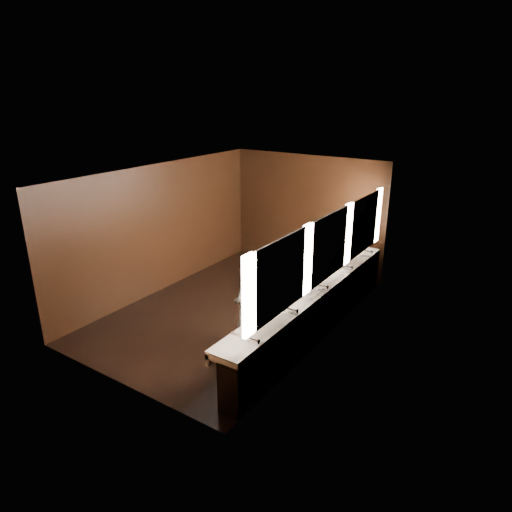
{
  "coord_description": "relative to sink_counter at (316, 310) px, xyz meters",
  "views": [
    {
      "loc": [
        4.99,
        -6.77,
        4.25
      ],
      "look_at": [
        0.49,
        0.0,
        1.27
      ],
      "focal_mm": 32.0,
      "sensor_mm": 36.0,
      "label": 1
    }
  ],
  "objects": [
    {
      "name": "floor",
      "position": [
        -1.79,
        0.0,
        -0.5
      ],
      "size": [
        6.0,
        6.0,
        0.0
      ],
      "primitive_type": "plane",
      "color": "black",
      "rests_on": "ground"
    },
    {
      "name": "wall_left",
      "position": [
        -3.79,
        0.0,
        0.9
      ],
      "size": [
        0.02,
        6.0,
        2.8
      ],
      "primitive_type": "cube",
      "color": "black",
      "rests_on": "floor"
    },
    {
      "name": "ceiling",
      "position": [
        -1.79,
        0.0,
        2.3
      ],
      "size": [
        4.0,
        6.0,
        0.02
      ],
      "primitive_type": "cube",
      "color": "#2D2D2B",
      "rests_on": "wall_back"
    },
    {
      "name": "person",
      "position": [
        -0.71,
        -1.18,
        0.35
      ],
      "size": [
        0.51,
        0.68,
        1.69
      ],
      "primitive_type": "imported",
      "rotation": [
        0.0,
        0.0,
        -1.38
      ],
      "color": "#7FABBE",
      "rests_on": "floor"
    },
    {
      "name": "wall_right",
      "position": [
        0.21,
        0.0,
        0.9
      ],
      "size": [
        0.02,
        6.0,
        2.8
      ],
      "primitive_type": "cube",
      "color": "black",
      "rests_on": "floor"
    },
    {
      "name": "sink_counter",
      "position": [
        0.0,
        0.0,
        0.0
      ],
      "size": [
        0.55,
        5.4,
        1.01
      ],
      "color": "black",
      "rests_on": "floor"
    },
    {
      "name": "trash_bin",
      "position": [
        -0.22,
        -0.46,
        -0.18
      ],
      "size": [
        0.41,
        0.41,
        0.62
      ],
      "primitive_type": "cylinder",
      "rotation": [
        0.0,
        0.0,
        -0.01
      ],
      "color": "black",
      "rests_on": "floor"
    },
    {
      "name": "wall_back",
      "position": [
        -1.79,
        3.0,
        0.9
      ],
      "size": [
        4.0,
        0.02,
        2.8
      ],
      "primitive_type": "cube",
      "color": "black",
      "rests_on": "floor"
    },
    {
      "name": "wall_front",
      "position": [
        -1.79,
        -3.0,
        0.9
      ],
      "size": [
        4.0,
        0.02,
        2.8
      ],
      "primitive_type": "cube",
      "color": "black",
      "rests_on": "floor"
    },
    {
      "name": "mirror_band",
      "position": [
        0.19,
        -0.0,
        1.25
      ],
      "size": [
        0.06,
        5.03,
        1.15
      ],
      "color": "#FEE1CB",
      "rests_on": "wall_right"
    }
  ]
}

